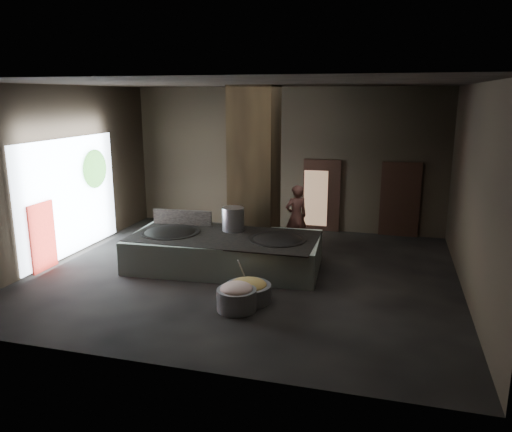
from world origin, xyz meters
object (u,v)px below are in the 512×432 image
(stock_pot, at_px, (233,219))
(cook, at_px, (296,217))
(meat_basin, at_px, (237,300))
(wok_left, at_px, (170,235))
(hearth_platform, at_px, (225,252))
(wok_right, at_px, (278,242))
(veg_basin, at_px, (248,293))

(stock_pot, xyz_separation_m, cook, (1.34, 1.65, -0.23))
(cook, distance_m, meat_basin, 4.63)
(wok_left, xyz_separation_m, cook, (2.84, 2.25, 0.15))
(cook, relative_size, meat_basin, 2.23)
(stock_pot, bearing_deg, meat_basin, -70.84)
(hearth_platform, distance_m, wok_right, 1.39)
(cook, bearing_deg, veg_basin, 52.09)
(cook, bearing_deg, wok_left, 3.73)
(hearth_platform, xyz_separation_m, cook, (1.39, 2.20, 0.49))
(wok_left, height_order, cook, cook)
(wok_left, relative_size, meat_basin, 1.84)
(cook, height_order, meat_basin, cook)
(wok_left, xyz_separation_m, meat_basin, (2.51, -2.32, -0.53))
(cook, height_order, veg_basin, cook)
(wok_right, distance_m, stock_pot, 1.44)
(wok_right, height_order, cook, cook)
(wok_right, relative_size, veg_basin, 1.42)
(veg_basin, bearing_deg, hearth_platform, 121.84)
(wok_right, bearing_deg, cook, 88.85)
(hearth_platform, xyz_separation_m, stock_pot, (0.05, 0.55, 0.72))
(hearth_platform, relative_size, wok_right, 3.41)
(stock_pot, relative_size, cook, 0.34)
(cook, bearing_deg, wok_right, 54.25)
(hearth_platform, relative_size, stock_pot, 7.67)
(stock_pot, bearing_deg, cook, 50.81)
(veg_basin, height_order, meat_basin, meat_basin)
(cook, distance_m, veg_basin, 4.13)
(hearth_platform, relative_size, veg_basin, 4.83)
(wok_left, relative_size, wok_right, 1.07)
(meat_basin, bearing_deg, wok_right, 83.27)
(hearth_platform, height_order, meat_basin, hearth_platform)
(stock_pot, relative_size, meat_basin, 0.76)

